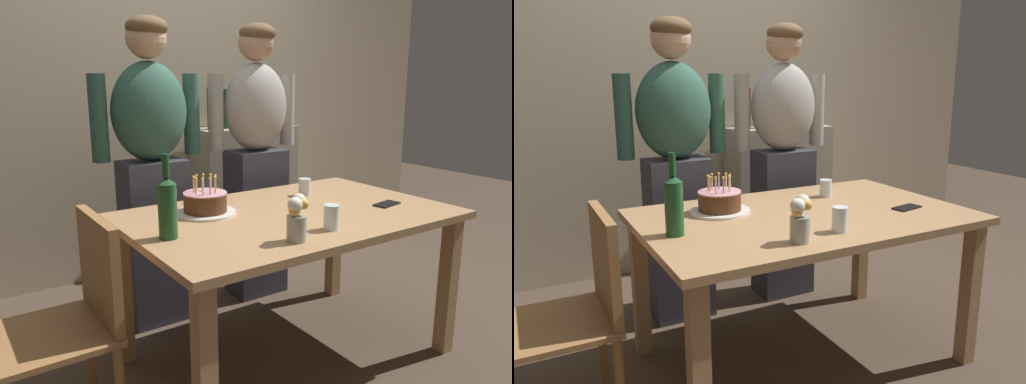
# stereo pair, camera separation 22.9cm
# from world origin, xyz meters

# --- Properties ---
(ground_plane) EXTENTS (10.00, 10.00, 0.00)m
(ground_plane) POSITION_xyz_m (0.00, 0.00, 0.00)
(ground_plane) COLOR #47382B
(back_wall) EXTENTS (5.20, 0.10, 2.60)m
(back_wall) POSITION_xyz_m (0.00, 1.55, 1.30)
(back_wall) COLOR tan
(back_wall) RESTS_ON ground_plane
(dining_table) EXTENTS (1.50, 0.96, 0.74)m
(dining_table) POSITION_xyz_m (0.00, 0.00, 0.64)
(dining_table) COLOR #A37A51
(dining_table) RESTS_ON ground_plane
(birthday_cake) EXTENTS (0.28, 0.28, 0.18)m
(birthday_cake) POSITION_xyz_m (-0.34, 0.20, 0.79)
(birthday_cake) COLOR white
(birthday_cake) RESTS_ON dining_table
(water_glass_near) EXTENTS (0.07, 0.07, 0.11)m
(water_glass_near) POSITION_xyz_m (-0.02, -0.31, 0.79)
(water_glass_near) COLOR silver
(water_glass_near) RESTS_ON dining_table
(water_glass_far) EXTENTS (0.06, 0.06, 0.09)m
(water_glass_far) POSITION_xyz_m (0.28, 0.22, 0.79)
(water_glass_far) COLOR silver
(water_glass_far) RESTS_ON dining_table
(wine_bottle) EXTENTS (0.07, 0.07, 0.34)m
(wine_bottle) POSITION_xyz_m (-0.63, -0.03, 0.87)
(wine_bottle) COLOR #194723
(wine_bottle) RESTS_ON dining_table
(cell_phone) EXTENTS (0.15, 0.10, 0.01)m
(cell_phone) POSITION_xyz_m (0.48, -0.16, 0.74)
(cell_phone) COLOR black
(cell_phone) RESTS_ON dining_table
(flower_vase) EXTENTS (0.09, 0.08, 0.18)m
(flower_vase) POSITION_xyz_m (-0.23, -0.34, 0.84)
(flower_vase) COLOR #999E93
(flower_vase) RESTS_ON dining_table
(person_man_bearded) EXTENTS (0.61, 0.27, 1.66)m
(person_man_bearded) POSITION_xyz_m (-0.37, 0.72, 0.87)
(person_man_bearded) COLOR #33333D
(person_man_bearded) RESTS_ON ground_plane
(person_woman_cardigan) EXTENTS (0.61, 0.27, 1.66)m
(person_woman_cardigan) POSITION_xyz_m (0.30, 0.72, 0.87)
(person_woman_cardigan) COLOR #33333D
(person_woman_cardigan) RESTS_ON ground_plane
(dining_chair) EXTENTS (0.42, 0.42, 0.87)m
(dining_chair) POSITION_xyz_m (-1.00, -0.03, 0.52)
(dining_chair) COLOR olive
(dining_chair) RESTS_ON ground_plane
(shelf_cabinet) EXTENTS (0.77, 0.30, 1.28)m
(shelf_cabinet) POSITION_xyz_m (0.62, 1.33, 0.52)
(shelf_cabinet) COLOR #9E9384
(shelf_cabinet) RESTS_ON ground_plane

